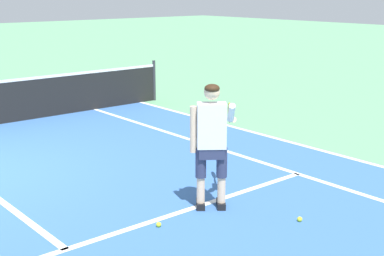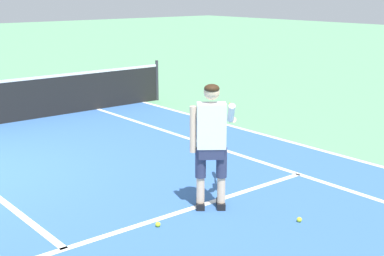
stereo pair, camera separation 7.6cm
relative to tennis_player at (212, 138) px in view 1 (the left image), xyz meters
name	(u,v)px [view 1 (the left image)]	position (x,y,z in m)	size (l,w,h in m)	color
court_inner_surface	(2,201)	(-2.11, 2.05, -0.99)	(10.98, 9.38, 0.00)	#3866A8
line_service	(66,249)	(-2.11, 0.14, -0.99)	(8.23, 0.10, 0.01)	white
line_singles_right	(217,148)	(2.00, 2.05, -0.99)	(0.10, 8.98, 0.01)	white
line_doubles_right	(267,136)	(3.38, 2.05, -0.99)	(0.10, 8.98, 0.01)	white
tennis_player	(212,138)	(0.00, 0.00, 0.00)	(1.11, 0.82, 1.71)	black
tennis_ball_near_feet	(300,219)	(0.56, -1.07, -0.96)	(0.07, 0.07, 0.07)	#CCE02D
tennis_ball_by_baseline	(159,225)	(-0.93, -0.04, -0.96)	(0.07, 0.07, 0.07)	#CCE02D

